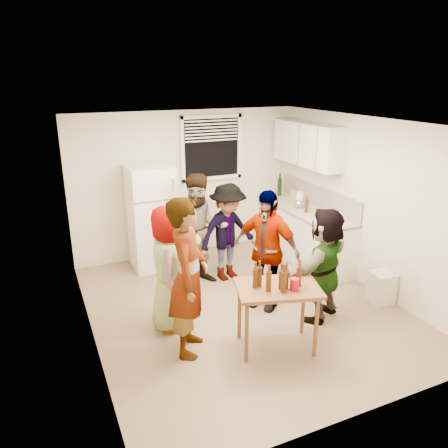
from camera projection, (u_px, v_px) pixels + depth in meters
name	position (u px, v px, depth m)	size (l,w,h in m)	color
room	(243.00, 307.00, 6.04)	(4.00, 4.50, 2.50)	beige
window	(211.00, 148.00, 7.52)	(1.12, 0.10, 1.06)	white
refrigerator	(152.00, 217.00, 7.10)	(0.70, 0.70, 1.70)	white
counter_lower	(302.00, 234.00, 7.55)	(0.60, 2.20, 0.86)	white
countertop	(304.00, 210.00, 7.40)	(0.64, 2.22, 0.04)	beige
backsplash	(319.00, 196.00, 7.45)	(0.03, 2.20, 0.36)	beige
upper_cabinets	(307.00, 144.00, 7.28)	(0.34, 1.60, 0.70)	white
kettle	(299.00, 208.00, 7.44)	(0.22, 0.18, 0.18)	silver
paper_towel	(299.00, 207.00, 7.49)	(0.12, 0.12, 0.26)	white
wine_bottle	(279.00, 195.00, 8.19)	(0.08, 0.08, 0.32)	black
beer_bottle_counter	(306.00, 213.00, 7.17)	(0.06, 0.06, 0.21)	#47230C
blue_cup	(320.00, 223.00, 6.66)	(0.10, 0.10, 0.13)	#0B07C6
picture_frame	(293.00, 193.00, 8.05)	(0.02, 0.18, 0.15)	#EEBC58
trash_bin	(382.00, 286.00, 6.12)	(0.30, 0.30, 0.44)	beige
serving_table	(275.00, 346.00, 5.18)	(0.93, 0.62, 0.79)	brown
beer_bottle_table	(283.00, 292.00, 4.80)	(0.06, 0.06, 0.24)	#47230C
red_cup	(294.00, 290.00, 4.85)	(0.10, 0.10, 0.13)	#B00D1C
guest_grey	(172.00, 325.00, 5.62)	(0.78, 1.61, 0.51)	gray
guest_stripe	(190.00, 349.00, 5.13)	(0.67, 1.85, 0.44)	#141933
guest_back_left	(201.00, 282.00, 6.76)	(0.83, 1.72, 0.65)	brown
guest_back_right	(228.00, 278.00, 6.92)	(0.99, 1.53, 0.57)	#38383C
guest_black	(264.00, 304.00, 6.12)	(0.97, 1.66, 0.40)	black
guest_orange	(320.00, 316.00, 5.83)	(1.40, 1.51, 0.45)	#F0835F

